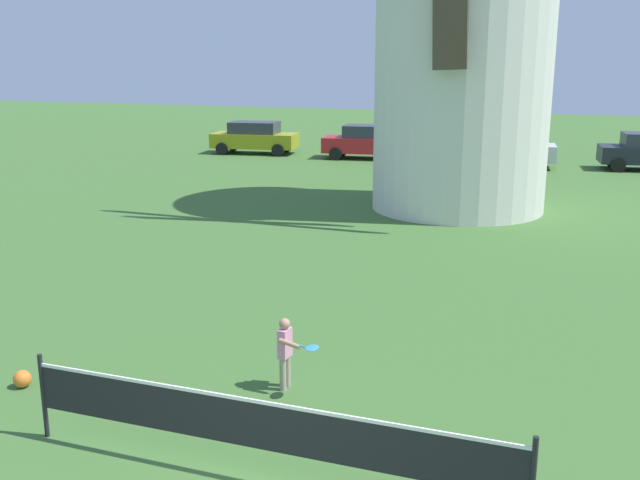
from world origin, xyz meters
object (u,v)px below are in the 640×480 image
(stray_ball, at_px, (22,379))
(parked_car_mustard, at_px, (255,137))
(parked_car_red, at_px, (370,141))
(player_far, at_px, (287,349))
(parked_car_silver, at_px, (504,148))
(tennis_net, at_px, (258,425))

(stray_ball, relative_size, parked_car_mustard, 0.06)
(stray_ball, height_order, parked_car_mustard, parked_car_mustard)
(parked_car_red, bearing_deg, player_far, -76.78)
(parked_car_silver, bearing_deg, stray_ball, -99.48)
(stray_ball, bearing_deg, parked_car_mustard, 107.52)
(tennis_net, bearing_deg, stray_ball, 166.29)
(parked_car_silver, bearing_deg, parked_car_mustard, 177.94)
(player_far, distance_m, parked_car_mustard, 26.45)
(player_far, bearing_deg, parked_car_red, 103.22)
(parked_car_mustard, height_order, parked_car_red, same)
(stray_ball, distance_m, parked_car_silver, 24.98)
(player_far, relative_size, parked_car_mustard, 0.24)
(tennis_net, relative_size, parked_car_mustard, 1.36)
(tennis_net, xyz_separation_m, parked_car_mustard, (-12.12, 26.09, 0.12))
(parked_car_silver, bearing_deg, tennis_net, -89.80)
(stray_ball, bearing_deg, player_far, 19.14)
(parked_car_mustard, distance_m, parked_car_red, 5.90)
(tennis_net, relative_size, parked_car_red, 1.29)
(player_far, xyz_separation_m, parked_car_mustard, (-11.51, 23.82, 0.21))
(parked_car_mustard, relative_size, parked_car_silver, 0.97)
(parked_car_mustard, bearing_deg, player_far, -64.20)
(player_far, xyz_separation_m, parked_car_silver, (0.51, 23.39, 0.21))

